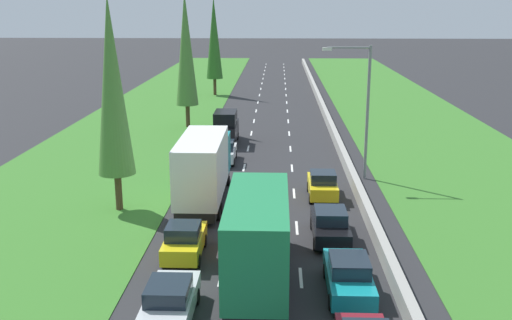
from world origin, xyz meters
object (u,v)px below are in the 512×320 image
object	(u,v)px
teal_sedan_right_lane	(349,276)
street_light_mast	(363,103)
silver_sedan_left_lane	(170,302)
yellow_hatchback_left_lane	(184,241)
black_sedan_right_lane	(330,224)
poplar_tree_second	(112,87)
poplar_tree_fourth	(214,38)
black_van_left_lane	(226,127)
poplar_tree_third	(186,49)
white_hatchback_left_lane	(224,152)
green_box_truck_centre_lane	(258,236)
yellow_hatchback_right_lane	(322,185)
white_box_truck_left_lane	(204,167)

from	to	relation	value
teal_sedan_right_lane	street_light_mast	world-z (taller)	street_light_mast
silver_sedan_left_lane	yellow_hatchback_left_lane	xyz separation A→B (m)	(-0.35, 5.92, 0.02)
street_light_mast	silver_sedan_left_lane	bearing A→B (deg)	-116.25
silver_sedan_left_lane	black_sedan_right_lane	world-z (taller)	same
poplar_tree_second	poplar_tree_fourth	distance (m)	45.28
silver_sedan_left_lane	black_van_left_lane	size ratio (longest dim) A/B	0.92
teal_sedan_right_lane	poplar_tree_third	distance (m)	36.65
black_sedan_right_lane	white_hatchback_left_lane	bearing A→B (deg)	114.11
yellow_hatchback_left_lane	poplar_tree_fourth	xyz separation A→B (m)	(-3.95, 51.82, 6.52)
yellow_hatchback_left_lane	black_van_left_lane	distance (m)	23.81
silver_sedan_left_lane	black_van_left_lane	xyz separation A→B (m)	(-0.45, 29.73, 0.59)
black_sedan_right_lane	poplar_tree_fourth	distance (m)	50.99
green_box_truck_centre_lane	black_van_left_lane	xyz separation A→B (m)	(-3.65, 26.46, -0.78)
silver_sedan_left_lane	street_light_mast	distance (m)	22.15
black_sedan_right_lane	yellow_hatchback_right_lane	size ratio (longest dim) A/B	1.15
white_box_truck_left_lane	yellow_hatchback_right_lane	xyz separation A→B (m)	(7.14, 1.10, -1.35)
white_hatchback_left_lane	silver_sedan_left_lane	bearing A→B (deg)	-89.87
white_box_truck_left_lane	poplar_tree_third	xyz separation A→B (m)	(-4.35, 22.59, 5.30)
green_box_truck_centre_lane	poplar_tree_fourth	size ratio (longest dim) A/B	0.74
poplar_tree_fourth	teal_sedan_right_lane	bearing A→B (deg)	-78.50
green_box_truck_centre_lane	teal_sedan_right_lane	xyz separation A→B (m)	(3.73, -0.75, -1.37)
black_van_left_lane	white_box_truck_left_lane	bearing A→B (deg)	-89.76
black_van_left_lane	poplar_tree_second	size ratio (longest dim) A/B	0.40
white_hatchback_left_lane	black_van_left_lane	size ratio (longest dim) A/B	0.80
white_hatchback_left_lane	white_box_truck_left_lane	bearing A→B (deg)	-92.03
silver_sedan_left_lane	poplar_tree_fourth	xyz separation A→B (m)	(-4.30, 57.75, 6.55)
black_van_left_lane	white_hatchback_left_lane	bearing A→B (deg)	-86.42
white_box_truck_left_lane	poplar_tree_second	world-z (taller)	poplar_tree_second
poplar_tree_second	white_box_truck_left_lane	bearing A→B (deg)	17.83
poplar_tree_third	poplar_tree_fourth	distance (m)	21.14
black_sedan_right_lane	poplar_tree_third	world-z (taller)	poplar_tree_third
black_van_left_lane	silver_sedan_left_lane	bearing A→B (deg)	-89.13
black_sedan_right_lane	yellow_hatchback_left_lane	bearing A→B (deg)	-160.68
green_box_truck_centre_lane	black_sedan_right_lane	distance (m)	6.33
yellow_hatchback_left_lane	poplar_tree_second	world-z (taller)	poplar_tree_second
green_box_truck_centre_lane	black_van_left_lane	size ratio (longest dim) A/B	1.92
white_box_truck_left_lane	poplar_tree_fourth	bearing A→B (deg)	95.12
silver_sedan_left_lane	teal_sedan_right_lane	bearing A→B (deg)	19.92
teal_sedan_right_lane	poplar_tree_fourth	bearing A→B (deg)	101.50
white_box_truck_left_lane	black_sedan_right_lane	xyz separation A→B (m)	(7.05, -5.64, -1.37)
poplar_tree_second	silver_sedan_left_lane	bearing A→B (deg)	-67.50
white_box_truck_left_lane	street_light_mast	xyz separation A→B (m)	(9.99, 5.45, 3.05)
teal_sedan_right_lane	green_box_truck_centre_lane	bearing A→B (deg)	168.57
poplar_tree_fourth	street_light_mast	world-z (taller)	poplar_tree_fourth
silver_sedan_left_lane	poplar_tree_fourth	distance (m)	58.28
green_box_truck_centre_lane	poplar_tree_fourth	bearing A→B (deg)	97.84
yellow_hatchback_left_lane	green_box_truck_centre_lane	xyz separation A→B (m)	(3.56, -2.66, 1.35)
silver_sedan_left_lane	white_hatchback_left_lane	xyz separation A→B (m)	(-0.05, 23.39, 0.02)
teal_sedan_right_lane	street_light_mast	bearing A→B (deg)	81.05
black_van_left_lane	street_light_mast	distance (m)	14.87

